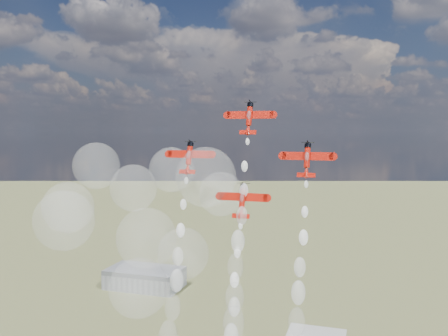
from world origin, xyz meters
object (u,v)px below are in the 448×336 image
plane_lead (249,118)px  plane_slot (242,200)px  hangar (145,278)px  plane_left (189,157)px  plane_right (307,159)px

plane_lead → plane_slot: bearing=-90.0°
plane_slot → hangar: bearing=124.2°
hangar → plane_left: plane_left is taller
plane_lead → plane_right: plane_lead is taller
plane_lead → plane_right: bearing=-12.0°
plane_right → plane_left: bearing=180.0°
hangar → plane_right: plane_right is taller
hangar → plane_slot: 219.42m
hangar → plane_left: bearing=-59.2°
plane_left → plane_right: (31.83, 0.00, 0.00)m
plane_right → plane_slot: size_ratio=1.00×
plane_right → hangar: bearing=128.3°
plane_lead → plane_left: bearing=-168.0°
plane_lead → plane_slot: 22.28m
hangar → plane_left: size_ratio=3.92×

